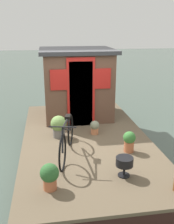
{
  "coord_description": "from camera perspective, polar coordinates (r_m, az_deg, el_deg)",
  "views": [
    {
      "loc": [
        -5.64,
        0.86,
        3.01
      ],
      "look_at": [
        -0.2,
        0.0,
        1.18
      ],
      "focal_mm": 41.56,
      "sensor_mm": 36.0,
      "label": 1
    }
  ],
  "objects": [
    {
      "name": "bicycle",
      "position": [
        5.23,
        -4.46,
        -5.88
      ],
      "size": [
        1.73,
        0.57,
        0.83
      ],
      "color": "black",
      "rests_on": "houseboat_deck"
    },
    {
      "name": "potted_plant_ivy",
      "position": [
        6.18,
        -6.24,
        -3.03
      ],
      "size": [
        0.38,
        0.38,
        0.53
      ],
      "color": "slate",
      "rests_on": "houseboat_deck"
    },
    {
      "name": "potted_plant_lavender",
      "position": [
        6.35,
        1.71,
        -3.31
      ],
      "size": [
        0.22,
        0.22,
        0.34
      ],
      "color": "#C6754C",
      "rests_on": "houseboat_deck"
    },
    {
      "name": "houseboat_deck",
      "position": [
        6.34,
        -0.29,
        -7.52
      ],
      "size": [
        5.48,
        2.95,
        0.48
      ],
      "color": "brown",
      "rests_on": "ground_plane"
    },
    {
      "name": "potted_plant_rosemary",
      "position": [
        5.53,
        9.27,
        -6.27
      ],
      "size": [
        0.26,
        0.26,
        0.45
      ],
      "color": "#B2603D",
      "rests_on": "houseboat_deck"
    },
    {
      "name": "ground_plane",
      "position": [
        6.45,
        -0.28,
        -9.45
      ],
      "size": [
        60.0,
        60.0,
        0.0
      ],
      "primitive_type": "plane",
      "color": "#47564C"
    },
    {
      "name": "houseboat_cabin",
      "position": [
        7.48,
        -2.21,
        6.41
      ],
      "size": [
        1.87,
        2.04,
        1.94
      ],
      "color": "brown",
      "rests_on": "houseboat_deck"
    },
    {
      "name": "charcoal_grill",
      "position": [
        4.66,
        8.24,
        -10.94
      ],
      "size": [
        0.31,
        0.31,
        0.36
      ],
      "color": "black",
      "rests_on": "houseboat_deck"
    },
    {
      "name": "potted_plant_sage",
      "position": [
        4.32,
        -8.23,
        -13.65
      ],
      "size": [
        0.31,
        0.31,
        0.45
      ],
      "color": "#B2603D",
      "rests_on": "houseboat_deck"
    }
  ]
}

